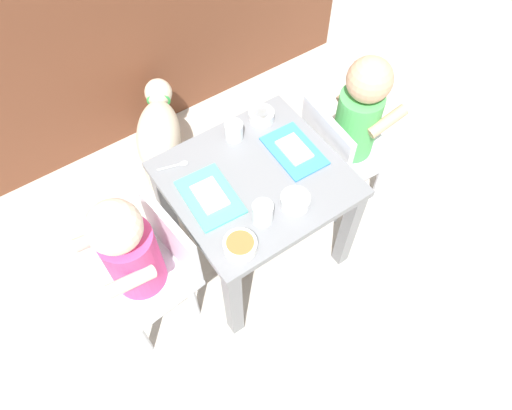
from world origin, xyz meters
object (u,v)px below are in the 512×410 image
Objects in this scene: water_cup_right at (234,132)px; dining_table at (256,193)px; food_tray_right at (294,150)px; seated_child_right at (355,121)px; cereal_bowl_left_side at (262,116)px; food_tray_left at (210,197)px; seated_child_left at (135,254)px; dog at (159,132)px; water_cup_left at (263,214)px; veggie_bowl_near at (240,245)px; cereal_bowl_right_side at (295,201)px; spoon_by_left_tray at (176,165)px.

dining_table is at bearing -100.54° from water_cup_right.
food_tray_right is at bearing -51.91° from water_cup_right.
cereal_bowl_left_side is at bearing 148.79° from seated_child_right.
food_tray_right is (0.32, -0.00, -0.00)m from food_tray_left.
seated_child_left is (-0.43, -0.01, 0.06)m from dining_table.
food_tray_left is at bearing 180.00° from food_tray_right.
water_cup_left is at bearing -88.41° from dog.
food_tray_left is 0.20m from veggie_bowl_near.
dog is 0.60m from food_tray_left.
cereal_bowl_right_side is 0.36m from cereal_bowl_left_side.
dining_table is 0.21m from water_cup_right.
seated_child_left is 0.86m from seated_child_right.
seated_child_left reaches higher than veggie_bowl_near.
food_tray_right reaches higher than spoon_by_left_tray.
spoon_by_left_tray is at bearing 179.04° from water_cup_right.
veggie_bowl_near is (-0.10, -0.04, -0.01)m from water_cup_left.
cereal_bowl_left_side is at bearing 18.94° from seated_child_left.
spoon_by_left_tray is at bearing 98.80° from food_tray_left.
food_tray_left is 1.02× the size of food_tray_right.
seated_child_right reaches higher than dog.
cereal_bowl_left_side is (0.15, 0.19, 0.11)m from dining_table.
water_cup_right is (0.46, 0.18, 0.06)m from seated_child_left.
cereal_bowl_left_side is (0.24, -0.36, 0.26)m from dog.
seated_child_left is 0.69m from dog.
dining_table is 0.27m from veggie_bowl_near.
cereal_bowl_right_side is at bearing 8.10° from veggie_bowl_near.
food_tray_left is at bearing 5.11° from seated_child_left.
water_cup_left is (-0.23, -0.15, 0.03)m from food_tray_right.
dining_table is at bearing 45.58° from veggie_bowl_near.
dog is 0.74m from water_cup_left.
food_tray_right is (0.25, -0.54, 0.25)m from dog.
seated_child_left reaches higher than water_cup_right.
food_tray_right is 0.20m from water_cup_right.
food_tray_right is at bearing -0.00° from food_tray_left.
cereal_bowl_left_side is at bearing 1.91° from spoon_by_left_tray.
dog is 0.78m from veggie_bowl_near.
food_tray_left is 0.36m from cereal_bowl_left_side.
cereal_bowl_right_side is at bearing -79.62° from dog.
cereal_bowl_left_side reaches higher than food_tray_left.
seated_child_left reaches higher than dog.
spoon_by_left_tray is (-0.61, 0.16, 0.03)m from seated_child_right.
cereal_bowl_left_side is at bearing 48.31° from veggie_bowl_near.
veggie_bowl_near is 0.49m from cereal_bowl_left_side.
seated_child_right is 3.14× the size of food_tray_left.
food_tray_right is at bearing 33.61° from water_cup_left.
cereal_bowl_left_side reaches higher than dog.
water_cup_left reaches higher than veggie_bowl_near.
cereal_bowl_right_side is 0.40m from spoon_by_left_tray.
seated_child_left is at bearing -120.94° from dog.
water_cup_left reaches higher than cereal_bowl_left_side.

